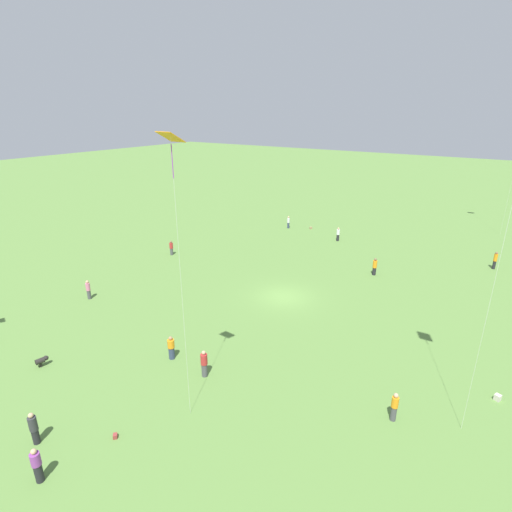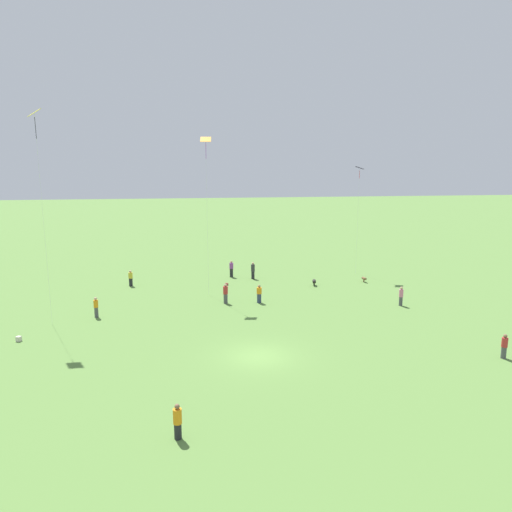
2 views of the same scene
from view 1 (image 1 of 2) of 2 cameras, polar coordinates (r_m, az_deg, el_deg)
The scene contains 17 objects.
ground_plane at distance 34.13m, azimuth 4.03°, elevation -5.84°, with size 240.00×240.00×0.00m, color #5B843D.
person_0 at distance 22.74m, azimuth 19.16°, elevation -19.68°, with size 0.46×0.46×1.66m.
person_2 at distance 44.25m, azimuth -12.00°, elevation 1.13°, with size 0.51×0.51×1.60m.
person_3 at distance 24.63m, azimuth -7.41°, elevation -15.00°, with size 0.51×0.51×1.74m.
person_4 at distance 36.18m, azimuth -22.83°, elevation -4.46°, with size 0.45×0.45×1.67m.
person_5 at distance 48.96m, azimuth 11.64°, elevation 3.06°, with size 0.53×0.53×1.65m.
person_6 at distance 21.20m, azimuth -28.81°, elevation -24.74°, with size 0.58×0.58×1.75m.
person_7 at distance 23.02m, azimuth -29.15°, elevation -20.70°, with size 0.47×0.47×1.76m.
person_8 at distance 26.50m, azimuth -12.01°, elevation -12.71°, with size 0.62×0.62×1.61m.
person_9 at distance 46.01m, azimuth 30.98°, elevation -0.53°, with size 0.35×0.35×1.80m.
person_10 at distance 53.31m, azimuth 4.65°, elevation 4.84°, with size 0.38×0.38×1.63m.
person_11 at distance 39.70m, azimuth 16.59°, elevation -1.48°, with size 0.47×0.47×1.70m.
kite_1 at distance 17.24m, azimuth -11.94°, elevation 14.15°, with size 0.89×0.98×14.19m.
dog_0 at distance 28.73m, azimuth -28.27°, elevation -13.00°, with size 0.78×0.44×0.61m.
picnic_bag_0 at distance 53.42m, azimuth 7.83°, elevation 3.99°, with size 0.37×0.37×0.28m.
picnic_bag_1 at distance 22.32m, azimuth -19.47°, elevation -23.08°, with size 0.31×0.31×0.22m.
picnic_bag_2 at distance 26.69m, azimuth 31.24°, elevation -16.89°, with size 0.38×0.39×0.35m.
Camera 1 is at (26.77, 14.89, 15.06)m, focal length 28.00 mm.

